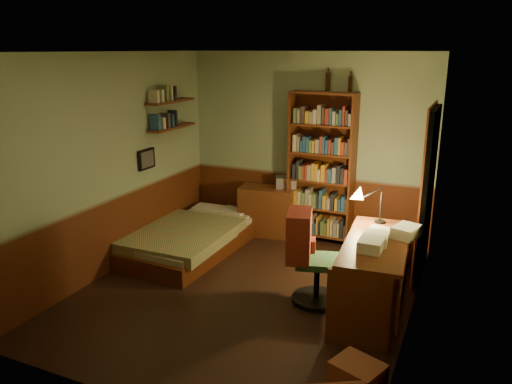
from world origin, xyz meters
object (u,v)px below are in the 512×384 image
at_px(dresser, 268,211).
at_px(cardboard_box_b, 357,378).
at_px(mini_stereo, 286,182).
at_px(desk_lamp, 381,197).
at_px(office_chair, 317,263).
at_px(bookshelf, 321,169).
at_px(desk, 374,277).
at_px(bed, 192,229).

bearing_deg(dresser, cardboard_box_b, -63.88).
relative_size(mini_stereo, desk_lamp, 0.50).
distance_m(mini_stereo, cardboard_box_b, 3.62).
bearing_deg(office_chair, bookshelf, 90.95).
xyz_separation_m(dresser, desk, (1.87, -1.63, 0.04)).
bearing_deg(mini_stereo, bed, -152.57).
distance_m(bed, desk, 2.65).
distance_m(dresser, desk_lamp, 2.19).
height_order(dresser, desk_lamp, desk_lamp).
bearing_deg(dresser, mini_stereo, 20.22).
height_order(mini_stereo, office_chair, office_chair).
distance_m(dresser, cardboard_box_b, 3.59).
height_order(bookshelf, cardboard_box_b, bookshelf).
bearing_deg(mini_stereo, dresser, -174.08).
distance_m(bookshelf, cardboard_box_b, 3.42).
bearing_deg(desk, cardboard_box_b, -88.06).
bearing_deg(dresser, desk, -49.36).
distance_m(bookshelf, office_chair, 1.92).
xyz_separation_m(mini_stereo, office_chair, (1.04, -1.79, -0.33)).
height_order(dresser, mini_stereo, mini_stereo).
relative_size(dresser, desk, 0.55).
height_order(office_chair, cardboard_box_b, office_chair).
relative_size(mini_stereo, office_chair, 0.32).
height_order(bookshelf, desk_lamp, bookshelf).
bearing_deg(office_chair, desk_lamp, 34.65).
distance_m(bed, cardboard_box_b, 3.36).
bearing_deg(bed, office_chair, -16.95).
bearing_deg(bookshelf, cardboard_box_b, -63.99).
xyz_separation_m(desk, cardboard_box_b, (0.15, -1.33, -0.26)).
distance_m(mini_stereo, bookshelf, 0.59).
bearing_deg(bookshelf, desk_lamp, -44.38).
height_order(mini_stereo, desk_lamp, desk_lamp).
relative_size(mini_stereo, desk, 0.20).
bearing_deg(office_chair, desk, -12.00).
distance_m(dresser, office_chair, 2.10).
relative_size(bed, mini_stereo, 6.94).
bearing_deg(mini_stereo, cardboard_box_b, -82.39).
relative_size(bed, bookshelf, 0.96).
relative_size(desk_lamp, office_chair, 0.64).
bearing_deg(office_chair, bed, 145.29).
bearing_deg(cardboard_box_b, bookshelf, 112.51).
bearing_deg(dresser, bed, -133.67).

